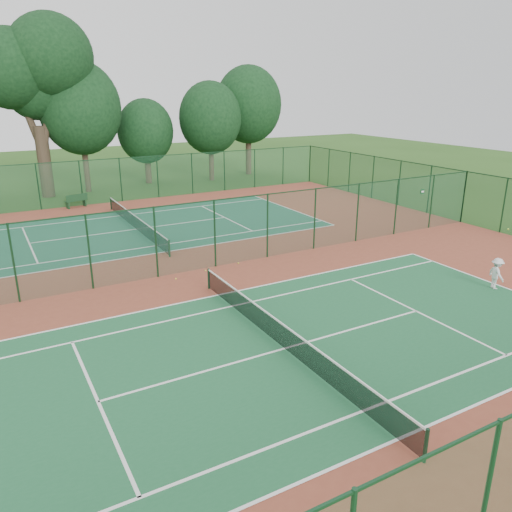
{
  "coord_description": "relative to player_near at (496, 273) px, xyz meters",
  "views": [
    {
      "loc": [
        -8.44,
        -22.07,
        8.66
      ],
      "look_at": [
        1.84,
        -3.7,
        1.6
      ],
      "focal_mm": 35.0,
      "sensor_mm": 36.0,
      "label": 1
    }
  ],
  "objects": [
    {
      "name": "ground",
      "position": [
        -11.38,
        8.96,
        -0.74
      ],
      "size": [
        120.0,
        120.0,
        0.0
      ],
      "primitive_type": "plane",
      "color": "#275019",
      "rests_on": "ground"
    },
    {
      "name": "red_pad",
      "position": [
        -11.38,
        8.96,
        -0.74
      ],
      "size": [
        40.0,
        36.0,
        0.01
      ],
      "primitive_type": "cube",
      "color": "brown",
      "rests_on": "ground"
    },
    {
      "name": "court_near",
      "position": [
        -11.38,
        -0.04,
        -0.73
      ],
      "size": [
        23.77,
        10.97,
        0.01
      ],
      "primitive_type": "cube",
      "color": "#1C5B34",
      "rests_on": "red_pad"
    },
    {
      "name": "court_far",
      "position": [
        -11.38,
        17.96,
        -0.73
      ],
      "size": [
        23.77,
        10.97,
        0.01
      ],
      "primitive_type": "cube",
      "color": "#1B573C",
      "rests_on": "red_pad"
    },
    {
      "name": "fence_north",
      "position": [
        -11.38,
        26.96,
        1.02
      ],
      "size": [
        40.0,
        0.09,
        3.5
      ],
      "color": "#1B5130",
      "rests_on": "ground"
    },
    {
      "name": "fence_east",
      "position": [
        8.62,
        8.96,
        1.02
      ],
      "size": [
        0.09,
        36.0,
        3.5
      ],
      "rotation": [
        0.0,
        0.0,
        1.57
      ],
      "color": "#17462A",
      "rests_on": "ground"
    },
    {
      "name": "fence_divider",
      "position": [
        -11.38,
        8.96,
        1.02
      ],
      "size": [
        40.0,
        0.09,
        3.5
      ],
      "color": "#16442E",
      "rests_on": "ground"
    },
    {
      "name": "tennis_net_near",
      "position": [
        -11.38,
        -0.04,
        -0.2
      ],
      "size": [
        0.1,
        12.9,
        0.97
      ],
      "color": "#13341F",
      "rests_on": "ground"
    },
    {
      "name": "tennis_net_far",
      "position": [
        -11.38,
        17.96,
        -0.2
      ],
      "size": [
        0.1,
        12.9,
        0.97
      ],
      "color": "#13351A",
      "rests_on": "ground"
    },
    {
      "name": "player_near",
      "position": [
        0.0,
        0.0,
        0.0
      ],
      "size": [
        0.8,
        1.05,
        1.44
      ],
      "primitive_type": "imported",
      "rotation": [
        0.0,
        0.0,
        1.26
      ],
      "color": "silver",
      "rests_on": "court_near"
    },
    {
      "name": "bench",
      "position": [
        -13.51,
        26.37,
        -0.19
      ],
      "size": [
        1.77,
        0.95,
        1.05
      ],
      "rotation": [
        0.0,
        0.0,
        0.28
      ],
      "color": "#123519",
      "rests_on": "red_pad"
    },
    {
      "name": "stray_ball_a",
      "position": [
        -10.6,
        8.54,
        -0.7
      ],
      "size": [
        0.07,
        0.07,
        0.07
      ],
      "primitive_type": "sphere",
      "color": "#B7DA32",
      "rests_on": "red_pad"
    },
    {
      "name": "stray_ball_b",
      "position": [
        -8.66,
        8.73,
        -0.7
      ],
      "size": [
        0.07,
        0.07,
        0.07
      ],
      "primitive_type": "sphere",
      "color": "#B4C52E",
      "rests_on": "red_pad"
    },
    {
      "name": "stray_ball_c",
      "position": [
        -12.3,
        8.19,
        -0.7
      ],
      "size": [
        0.07,
        0.07,
        0.07
      ],
      "primitive_type": "sphere",
      "color": "yellow",
      "rests_on": "red_pad"
    },
    {
      "name": "big_tree",
      "position": [
        -14.69,
        32.03,
        9.47
      ],
      "size": [
        9.39,
        6.87,
        14.43
      ],
      "color": "#36291D",
      "rests_on": "ground"
    },
    {
      "name": "evergreen_row",
      "position": [
        -10.88,
        33.21,
        -0.74
      ],
      "size": [
        39.0,
        5.0,
        12.0
      ],
      "primitive_type": null,
      "color": "black",
      "rests_on": "ground"
    }
  ]
}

